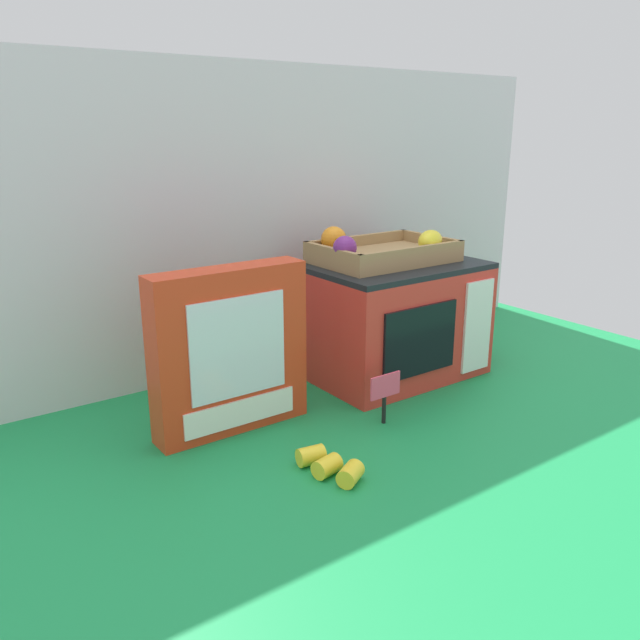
# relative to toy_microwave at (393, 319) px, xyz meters

# --- Properties ---
(ground_plane) EXTENTS (1.70, 1.70, 0.00)m
(ground_plane) POSITION_rel_toy_microwave_xyz_m (-0.15, -0.00, -0.13)
(ground_plane) COLOR #198C47
(ground_plane) RESTS_ON ground
(display_back_panel) EXTENTS (1.61, 0.03, 0.68)m
(display_back_panel) POSITION_rel_toy_microwave_xyz_m (-0.15, 0.25, 0.21)
(display_back_panel) COLOR silver
(display_back_panel) RESTS_ON ground
(toy_microwave) EXTENTS (0.38, 0.27, 0.26)m
(toy_microwave) POSITION_rel_toy_microwave_xyz_m (0.00, 0.00, 0.00)
(toy_microwave) COLOR red
(toy_microwave) RESTS_ON ground
(food_groups_crate) EXTENTS (0.30, 0.20, 0.08)m
(food_groups_crate) POSITION_rel_toy_microwave_xyz_m (-0.02, 0.03, 0.15)
(food_groups_crate) COLOR #A37F51
(food_groups_crate) RESTS_ON toy_microwave
(cookie_set_box) EXTENTS (0.30, 0.07, 0.31)m
(cookie_set_box) POSITION_rel_toy_microwave_xyz_m (-0.43, -0.04, 0.02)
(cookie_set_box) COLOR red
(cookie_set_box) RESTS_ON ground
(price_sign) EXTENTS (0.07, 0.01, 0.10)m
(price_sign) POSITION_rel_toy_microwave_xyz_m (-0.19, -0.19, -0.06)
(price_sign) COLOR black
(price_sign) RESTS_ON ground
(loose_toy_banana) EXTENTS (0.07, 0.13, 0.03)m
(loose_toy_banana) POSITION_rel_toy_microwave_xyz_m (-0.39, -0.28, -0.11)
(loose_toy_banana) COLOR yellow
(loose_toy_banana) RESTS_ON ground
(loose_toy_apple) EXTENTS (0.07, 0.07, 0.07)m
(loose_toy_apple) POSITION_rel_toy_microwave_xyz_m (0.25, -0.03, -0.09)
(loose_toy_apple) COLOR red
(loose_toy_apple) RESTS_ON ground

